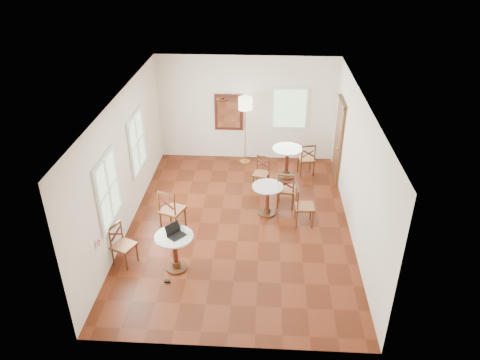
% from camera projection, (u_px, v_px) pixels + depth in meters
% --- Properties ---
extents(ground, '(7.00, 7.00, 0.00)m').
position_uv_depth(ground, '(239.00, 224.00, 10.54)').
color(ground, '#5D220F').
rests_on(ground, ground).
extents(room_shell, '(5.02, 7.02, 3.01)m').
position_uv_depth(room_shell, '(237.00, 145.00, 9.86)').
color(room_shell, white).
rests_on(room_shell, ground).
extents(cafe_table_near, '(0.76, 0.76, 0.80)m').
position_uv_depth(cafe_table_near, '(175.00, 248.00, 8.95)').
color(cafe_table_near, '#472611').
rests_on(cafe_table_near, ground).
extents(cafe_table_mid, '(0.72, 0.72, 0.76)m').
position_uv_depth(cafe_table_mid, '(267.00, 197.00, 10.70)').
color(cafe_table_mid, '#472611').
rests_on(cafe_table_mid, ground).
extents(cafe_table_back, '(0.80, 0.80, 0.85)m').
position_uv_depth(cafe_table_back, '(287.00, 159.00, 12.28)').
color(cafe_table_back, '#472611').
rests_on(cafe_table_back, ground).
extents(chair_near_a, '(0.62, 0.62, 1.05)m').
position_uv_depth(chair_near_a, '(172.00, 210.00, 10.11)').
color(chair_near_a, '#472611').
rests_on(chair_near_a, ground).
extents(chair_near_b, '(0.54, 0.54, 0.89)m').
position_uv_depth(chair_near_b, '(123.00, 245.00, 9.14)').
color(chair_near_b, '#472611').
rests_on(chair_near_b, ground).
extents(chair_mid_a, '(0.50, 0.50, 0.96)m').
position_uv_depth(chair_mid_a, '(286.00, 189.00, 10.99)').
color(chair_mid_a, '#472611').
rests_on(chair_mid_a, ground).
extents(chair_mid_b, '(0.45, 0.45, 0.94)m').
position_uv_depth(chair_mid_b, '(303.00, 206.00, 10.34)').
color(chair_mid_b, '#472611').
rests_on(chair_mid_b, ground).
extents(chair_back_a, '(0.50, 0.50, 0.93)m').
position_uv_depth(chair_back_a, '(307.00, 159.00, 12.44)').
color(chair_back_a, '#472611').
rests_on(chair_back_a, ground).
extents(chair_back_b, '(0.48, 0.48, 0.84)m').
position_uv_depth(chair_back_b, '(261.00, 173.00, 11.82)').
color(chair_back_b, '#472611').
rests_on(chair_back_b, ground).
extents(floor_lamp, '(0.38, 0.38, 1.95)m').
position_uv_depth(floor_lamp, '(245.00, 108.00, 12.47)').
color(floor_lamp, '#BF8C3F').
rests_on(floor_lamp, ground).
extents(laptop, '(0.41, 0.42, 0.23)m').
position_uv_depth(laptop, '(175.00, 233.00, 8.80)').
color(laptop, black).
rests_on(laptop, cafe_table_near).
extents(mouse, '(0.12, 0.09, 0.04)m').
position_uv_depth(mouse, '(173.00, 238.00, 8.73)').
color(mouse, black).
rests_on(mouse, cafe_table_near).
extents(navy_mug, '(0.13, 0.09, 0.10)m').
position_uv_depth(navy_mug, '(179.00, 227.00, 8.99)').
color(navy_mug, black).
rests_on(navy_mug, cafe_table_near).
extents(water_glass, '(0.07, 0.07, 0.11)m').
position_uv_depth(water_glass, '(182.00, 230.00, 8.87)').
color(water_glass, white).
rests_on(water_glass, cafe_table_near).
extents(power_adapter, '(0.10, 0.06, 0.04)m').
position_uv_depth(power_adapter, '(167.00, 281.00, 8.83)').
color(power_adapter, black).
rests_on(power_adapter, ground).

